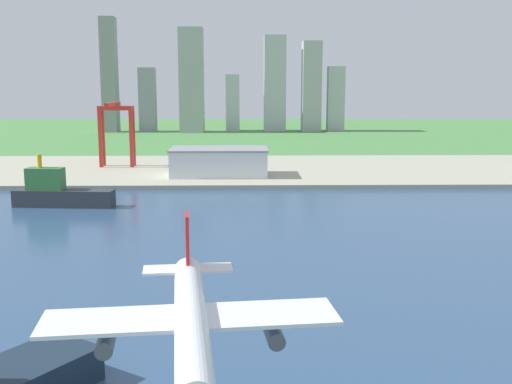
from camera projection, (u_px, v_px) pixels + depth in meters
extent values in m
plane|color=#4B8645|center=(235.00, 246.00, 229.22)|extent=(2400.00, 2400.00, 0.00)
cube|color=#2D4C70|center=(232.00, 303.00, 170.13)|extent=(840.00, 360.00, 0.15)
cube|color=#A8A790|center=(239.00, 170.00, 416.10)|extent=(840.00, 140.00, 2.50)
cylinder|color=white|center=(191.00, 319.00, 76.47)|extent=(8.33, 40.57, 4.00)
cube|color=white|center=(191.00, 318.00, 78.54)|extent=(37.45, 12.79, 0.50)
cube|color=red|center=(187.00, 246.00, 93.45)|extent=(1.02, 4.87, 9.60)
cube|color=white|center=(188.00, 269.00, 94.08)|extent=(13.61, 5.84, 0.36)
cylinder|color=#4C4F54|center=(274.00, 334.00, 79.01)|extent=(2.80, 5.86, 2.20)
cylinder|color=#4C4F54|center=(106.00, 342.00, 76.47)|extent=(2.80, 5.86, 2.20)
cube|color=#2D3338|center=(64.00, 198.00, 299.64)|extent=(48.14, 13.16, 8.06)
cube|color=#337238|center=(45.00, 179.00, 298.60)|extent=(17.70, 9.10, 10.43)
cylinder|color=yellow|center=(39.00, 161.00, 297.30)|extent=(2.19, 2.19, 6.45)
cube|color=#B72D23|center=(100.00, 139.00, 416.60)|extent=(2.20, 2.20, 37.49)
cube|color=#B72D23|center=(131.00, 139.00, 416.95)|extent=(2.20, 2.20, 37.49)
cube|color=#B72D23|center=(103.00, 138.00, 424.47)|extent=(2.20, 2.20, 37.49)
cube|color=#B72D23|center=(133.00, 138.00, 424.83)|extent=(2.20, 2.20, 37.49)
cube|color=#B72D23|center=(116.00, 108.00, 417.22)|extent=(22.79, 10.00, 2.80)
cube|color=#B72D23|center=(113.00, 104.00, 407.10)|extent=(2.60, 39.13, 2.60)
cube|color=silver|center=(219.00, 163.00, 383.06)|extent=(57.50, 32.53, 15.33)
cube|color=gray|center=(219.00, 149.00, 381.63)|extent=(58.65, 33.18, 1.20)
cube|color=gray|center=(110.00, 75.00, 731.71)|extent=(16.68, 22.14, 131.22)
cube|color=gray|center=(148.00, 100.00, 744.31)|extent=(19.13, 17.90, 74.40)
cube|color=#9DA2A2|center=(192.00, 80.00, 729.97)|extent=(27.47, 27.99, 119.09)
cube|color=#B5BABE|center=(233.00, 103.00, 753.65)|extent=(16.06, 22.09, 66.59)
cube|color=#B0B0BA|center=(275.00, 84.00, 749.29)|extent=(25.50, 23.55, 111.73)
cube|color=#A8A7AD|center=(311.00, 87.00, 745.09)|extent=(21.93, 26.59, 104.82)
cube|color=#B0B5B7|center=(336.00, 99.00, 752.09)|extent=(19.96, 14.88, 75.96)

